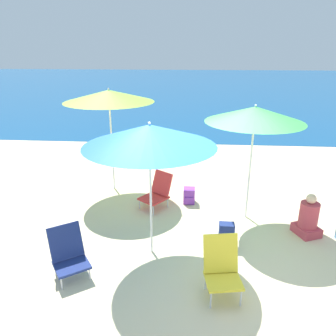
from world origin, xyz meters
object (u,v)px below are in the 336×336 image
object	(u,v)px
beach_chair_yellow	(222,266)
backpack_navy	(226,235)
beach_umbrella_lime	(109,96)
beach_chair_navy	(68,253)
person_seated_near	(308,219)
beach_umbrella_blue	(150,135)
seagull	(169,156)
backpack_purple	(189,196)
beach_umbrella_green	(255,115)
beach_chair_red	(158,191)

from	to	relation	value
beach_chair_yellow	backpack_navy	size ratio (longest dim) A/B	2.02
beach_umbrella_lime	beach_chair_yellow	bearing A→B (deg)	-55.94
beach_chair_yellow	beach_chair_navy	bearing A→B (deg)	164.53
person_seated_near	backpack_navy	xyz separation A→B (m)	(-1.46, -0.45, -0.11)
beach_umbrella_lime	person_seated_near	bearing A→B (deg)	-23.96
beach_umbrella_blue	person_seated_near	distance (m)	3.24
backpack_navy	seagull	world-z (taller)	backpack_navy
beach_umbrella_lime	beach_umbrella_blue	world-z (taller)	beach_umbrella_lime
person_seated_near	seagull	size ratio (longest dim) A/B	2.92
backpack_purple	seagull	distance (m)	2.85
beach_chair_yellow	beach_umbrella_green	bearing A→B (deg)	63.79
person_seated_near	backpack_purple	world-z (taller)	person_seated_near
beach_umbrella_lime	beach_chair_navy	xyz separation A→B (m)	(0.07, -3.11, -1.82)
backpack_purple	person_seated_near	bearing A→B (deg)	-27.70
beach_chair_red	person_seated_near	world-z (taller)	person_seated_near
beach_chair_red	seagull	xyz separation A→B (m)	(0.02, 3.01, -0.21)
beach_umbrella_green	person_seated_near	xyz separation A→B (m)	(0.98, -0.58, -1.72)
beach_umbrella_lime	backpack_purple	bearing A→B (deg)	-19.22
person_seated_near	seagull	distance (m)	4.76
beach_chair_navy	beach_chair_red	distance (m)	2.49
person_seated_near	beach_umbrella_green	bearing A→B (deg)	127.18
beach_chair_navy	backpack_navy	xyz separation A→B (m)	(2.36, 0.92, -0.15)
beach_umbrella_green	beach_chair_yellow	xyz separation A→B (m)	(-0.65, -2.18, -1.62)
beach_chair_navy	backpack_navy	world-z (taller)	beach_chair_navy
beach_chair_yellow	seagull	size ratio (longest dim) A/B	3.02
beach_chair_red	backpack_navy	xyz separation A→B (m)	(1.30, -1.33, -0.15)
beach_umbrella_blue	backpack_navy	distance (m)	2.17
beach_chair_red	seagull	bearing A→B (deg)	126.40
beach_umbrella_green	beach_chair_navy	distance (m)	3.84
beach_chair_navy	beach_chair_red	world-z (taller)	beach_chair_red
beach_chair_red	backpack_navy	world-z (taller)	beach_chair_red
beach_umbrella_green	person_seated_near	bearing A→B (deg)	-30.37
beach_umbrella_green	beach_umbrella_blue	distance (m)	2.16
beach_chair_red	person_seated_near	size ratio (longest dim) A/B	0.97
beach_umbrella_lime	beach_chair_navy	size ratio (longest dim) A/B	3.23
beach_umbrella_lime	backpack_navy	world-z (taller)	beach_umbrella_lime
beach_umbrella_green	backpack_purple	bearing A→B (deg)	154.75
beach_chair_yellow	seagull	distance (m)	5.61
beach_umbrella_green	beach_chair_yellow	bearing A→B (deg)	-106.71
beach_umbrella_lime	beach_umbrella_green	bearing A→B (deg)	-21.63
beach_chair_navy	beach_chair_red	bearing A→B (deg)	29.62
backpack_purple	backpack_navy	world-z (taller)	backpack_navy
seagull	beach_chair_navy	bearing A→B (deg)	-101.61
beach_umbrella_lime	person_seated_near	size ratio (longest dim) A/B	2.98
beach_umbrella_blue	backpack_navy	xyz separation A→B (m)	(1.23, 0.29, -1.76)
beach_chair_yellow	backpack_purple	bearing A→B (deg)	90.42
beach_umbrella_lime	seagull	distance (m)	3.18
beach_umbrella_lime	backpack_purple	distance (m)	2.75
beach_chair_yellow	backpack_navy	bearing A→B (deg)	71.83
beach_chair_navy	person_seated_near	bearing A→B (deg)	-15.48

